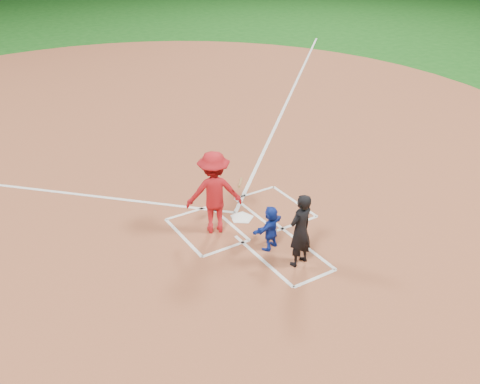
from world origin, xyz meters
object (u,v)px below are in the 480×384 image
batter_at_plate (214,193)px  umpire (300,230)px  catcher (271,228)px  home_plate (242,218)px

batter_at_plate → umpire: bearing=-68.1°
umpire → batter_at_plate: batter_at_plate is taller
catcher → batter_at_plate: 1.52m
home_plate → batter_at_plate: size_ratio=0.30×
catcher → batter_at_plate: (-0.66, 1.29, 0.47)m
umpire → home_plate: bearing=-100.4°
home_plate → batter_at_plate: bearing=7.7°
catcher → umpire: size_ratio=0.63×
catcher → batter_at_plate: size_ratio=0.52×
home_plate → catcher: 1.49m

